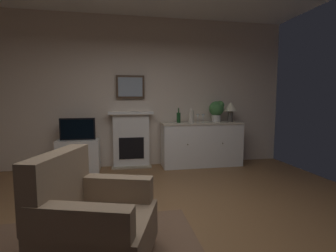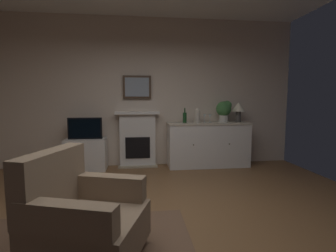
% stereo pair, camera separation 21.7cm
% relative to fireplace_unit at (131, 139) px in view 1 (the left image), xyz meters
% --- Properties ---
extents(ground_plane, '(5.98, 5.38, 0.10)m').
position_rel_fireplace_unit_xyz_m(ground_plane, '(0.22, -2.53, -0.60)').
color(ground_plane, brown).
rests_on(ground_plane, ground).
extents(wall_rear, '(5.98, 0.06, 2.95)m').
position_rel_fireplace_unit_xyz_m(wall_rear, '(0.22, 0.13, 0.93)').
color(wall_rear, beige).
rests_on(wall_rear, ground_plane).
extents(fireplace_unit, '(0.87, 0.30, 1.10)m').
position_rel_fireplace_unit_xyz_m(fireplace_unit, '(0.00, 0.00, 0.00)').
color(fireplace_unit, white).
rests_on(fireplace_unit, ground_plane).
extents(framed_picture, '(0.55, 0.04, 0.45)m').
position_rel_fireplace_unit_xyz_m(framed_picture, '(-0.00, 0.05, 1.03)').
color(framed_picture, '#473323').
extents(sideboard_cabinet, '(1.63, 0.49, 0.88)m').
position_rel_fireplace_unit_xyz_m(sideboard_cabinet, '(1.40, -0.18, -0.11)').
color(sideboard_cabinet, white).
rests_on(sideboard_cabinet, ground_plane).
extents(table_lamp, '(0.26, 0.26, 0.40)m').
position_rel_fireplace_unit_xyz_m(table_lamp, '(2.01, -0.18, 0.61)').
color(table_lamp, '#4C4742').
rests_on(table_lamp, sideboard_cabinet).
extents(wine_bottle, '(0.08, 0.08, 0.29)m').
position_rel_fireplace_unit_xyz_m(wine_bottle, '(0.92, -0.18, 0.44)').
color(wine_bottle, '#193F1E').
rests_on(wine_bottle, sideboard_cabinet).
extents(wine_glass_left, '(0.07, 0.07, 0.16)m').
position_rel_fireplace_unit_xyz_m(wine_glass_left, '(1.32, -0.16, 0.46)').
color(wine_glass_left, silver).
rests_on(wine_glass_left, sideboard_cabinet).
extents(wine_glass_center, '(0.07, 0.07, 0.16)m').
position_rel_fireplace_unit_xyz_m(wine_glass_center, '(1.43, -0.16, 0.46)').
color(wine_glass_center, silver).
rests_on(wine_glass_center, sideboard_cabinet).
extents(vase_decorative, '(0.11, 0.11, 0.28)m').
position_rel_fireplace_unit_xyz_m(vase_decorative, '(1.16, -0.23, 0.47)').
color(vase_decorative, beige).
rests_on(vase_decorative, sideboard_cabinet).
extents(tv_cabinet, '(0.75, 0.42, 0.60)m').
position_rel_fireplace_unit_xyz_m(tv_cabinet, '(-0.97, -0.16, -0.25)').
color(tv_cabinet, white).
rests_on(tv_cabinet, ground_plane).
extents(tv_set, '(0.62, 0.07, 0.40)m').
position_rel_fireplace_unit_xyz_m(tv_set, '(-0.98, -0.19, 0.25)').
color(tv_set, black).
rests_on(tv_set, tv_cabinet).
extents(potted_plant_small, '(0.30, 0.30, 0.43)m').
position_rel_fireplace_unit_xyz_m(potted_plant_small, '(1.73, -0.13, 0.59)').
color(potted_plant_small, beige).
rests_on(potted_plant_small, sideboard_cabinet).
extents(armchair, '(1.00, 0.97, 0.92)m').
position_rel_fireplace_unit_xyz_m(armchair, '(-0.44, -2.99, -0.17)').
color(armchair, '#8C7259').
rests_on(armchair, ground_plane).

